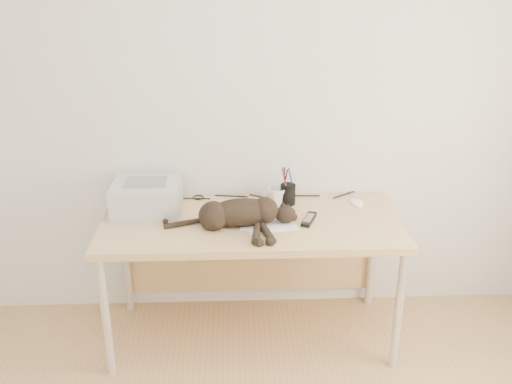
{
  "coord_description": "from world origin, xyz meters",
  "views": [
    {
      "loc": [
        -0.09,
        -1.36,
        2.05
      ],
      "look_at": [
        0.02,
        1.34,
        0.92
      ],
      "focal_mm": 40.0,
      "sensor_mm": 36.0,
      "label": 1
    }
  ],
  "objects_px": {
    "mug": "(277,196)",
    "printer": "(147,196)",
    "mouse": "(357,200)",
    "pen_cup": "(288,194)",
    "cat": "(237,214)",
    "desk": "(251,235)"
  },
  "relations": [
    {
      "from": "pen_cup",
      "to": "cat",
      "type": "bearing_deg",
      "value": -135.84
    },
    {
      "from": "mug",
      "to": "pen_cup",
      "type": "distance_m",
      "value": 0.06
    },
    {
      "from": "printer",
      "to": "mug",
      "type": "height_order",
      "value": "printer"
    },
    {
      "from": "pen_cup",
      "to": "mouse",
      "type": "xyz_separation_m",
      "value": [
        0.39,
        -0.01,
        -0.04
      ]
    },
    {
      "from": "cat",
      "to": "mouse",
      "type": "height_order",
      "value": "cat"
    },
    {
      "from": "desk",
      "to": "cat",
      "type": "relative_size",
      "value": 2.29
    },
    {
      "from": "cat",
      "to": "mug",
      "type": "height_order",
      "value": "cat"
    },
    {
      "from": "desk",
      "to": "mug",
      "type": "xyz_separation_m",
      "value": [
        0.15,
        0.12,
        0.18
      ]
    },
    {
      "from": "mug",
      "to": "mouse",
      "type": "bearing_deg",
      "value": -1.25
    },
    {
      "from": "desk",
      "to": "printer",
      "type": "relative_size",
      "value": 4.34
    },
    {
      "from": "cat",
      "to": "pen_cup",
      "type": "height_order",
      "value": "pen_cup"
    },
    {
      "from": "mouse",
      "to": "mug",
      "type": "bearing_deg",
      "value": 167.09
    },
    {
      "from": "mug",
      "to": "desk",
      "type": "bearing_deg",
      "value": -141.28
    },
    {
      "from": "mug",
      "to": "printer",
      "type": "bearing_deg",
      "value": -175.74
    },
    {
      "from": "pen_cup",
      "to": "desk",
      "type": "bearing_deg",
      "value": -150.13
    },
    {
      "from": "pen_cup",
      "to": "mouse",
      "type": "bearing_deg",
      "value": -1.73
    },
    {
      "from": "cat",
      "to": "printer",
      "type": "bearing_deg",
      "value": 149.92
    },
    {
      "from": "desk",
      "to": "mug",
      "type": "bearing_deg",
      "value": 38.72
    },
    {
      "from": "pen_cup",
      "to": "mouse",
      "type": "height_order",
      "value": "pen_cup"
    },
    {
      "from": "desk",
      "to": "mug",
      "type": "relative_size",
      "value": 14.9
    },
    {
      "from": "printer",
      "to": "mouse",
      "type": "relative_size",
      "value": 3.03
    },
    {
      "from": "mouse",
      "to": "pen_cup",
      "type": "bearing_deg",
      "value": 166.61
    }
  ]
}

